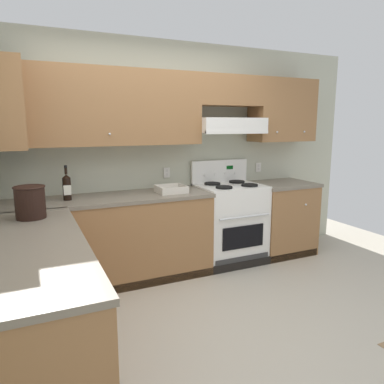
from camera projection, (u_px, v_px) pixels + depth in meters
name	position (u px, v px, depth m)	size (l,w,h in m)	color
ground_plane	(209.00, 330.00, 2.94)	(7.04, 7.04, 0.00)	#B2AA99
wall_back	(179.00, 138.00, 4.20)	(4.68, 0.57, 2.55)	#B7BAA3
counter_back_run	(163.00, 234.00, 4.00)	(3.60, 0.65, 0.91)	olive
counter_left_run	(38.00, 311.00, 2.34)	(0.63, 1.91, 0.91)	olive
stove	(230.00, 222.00, 4.36)	(0.76, 0.62, 1.20)	white
wine_bottle	(67.00, 186.00, 3.50)	(0.08, 0.08, 0.34)	black
bowl	(171.00, 190.00, 3.91)	(0.30, 0.27, 0.08)	beige
bucket	(30.00, 202.00, 2.83)	(0.24, 0.24, 0.25)	black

